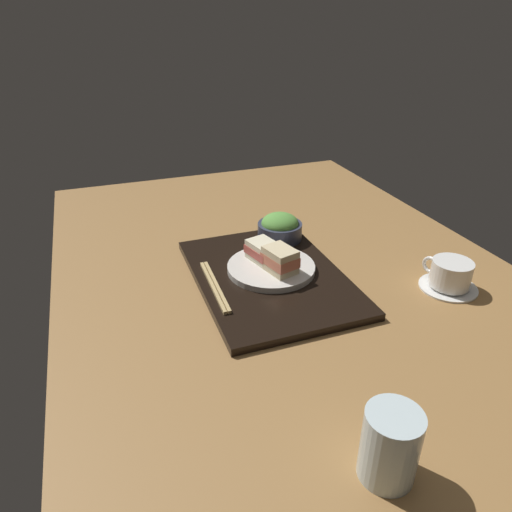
{
  "coord_description": "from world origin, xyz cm",
  "views": [
    {
      "loc": [
        87.17,
        -37.9,
        53.04
      ],
      "look_at": [
        2.8,
        -7.27,
        5.0
      ],
      "focal_mm": 32.98,
      "sensor_mm": 36.0,
      "label": 1
    }
  ],
  "objects": [
    {
      "name": "sandwich_plate",
      "position": [
        4.35,
        -4.32,
        2.35
      ],
      "size": [
        19.19,
        19.19,
        1.34
      ],
      "primitive_type": "cylinder",
      "color": "silver",
      "rests_on": "serving_tray"
    },
    {
      "name": "ground_plane",
      "position": [
        0.0,
        0.0,
        -1.5
      ],
      "size": [
        140.0,
        100.0,
        3.0
      ],
      "primitive_type": "cube",
      "color": "olive"
    },
    {
      "name": "chopsticks_pair",
      "position": [
        6.99,
        -17.86,
        2.03
      ],
      "size": [
        20.2,
        2.11,
        0.7
      ],
      "color": "tan",
      "rests_on": "serving_tray"
    },
    {
      "name": "serving_tray",
      "position": [
        5.45,
        -5.3,
        0.84
      ],
      "size": [
        43.26,
        30.54,
        1.68
      ],
      "primitive_type": "cube",
      "color": "black",
      "rests_on": "ground_plane"
    },
    {
      "name": "coffee_cup",
      "position": [
        21.37,
        29.27,
        3.01
      ],
      "size": [
        12.47,
        12.02,
        6.37
      ],
      "color": "white",
      "rests_on": "ground_plane"
    },
    {
      "name": "salad_bowl",
      "position": [
        -9.73,
        3.52,
        4.67
      ],
      "size": [
        10.91,
        10.91,
        6.61
      ],
      "color": "#33384C",
      "rests_on": "serving_tray"
    },
    {
      "name": "drinking_glass",
      "position": [
        55.18,
        -8.7,
        5.11
      ],
      "size": [
        7.27,
        7.27,
        10.22
      ],
      "primitive_type": "cylinder",
      "color": "silver",
      "rests_on": "ground_plane"
    },
    {
      "name": "sandwich_far",
      "position": [
        7.3,
        -3.5,
        5.64
      ],
      "size": [
        8.32,
        6.96,
        5.24
      ],
      "color": "beige",
      "rests_on": "sandwich_plate"
    },
    {
      "name": "sandwich_near",
      "position": [
        1.41,
        -5.14,
        5.18
      ],
      "size": [
        8.42,
        7.11,
        4.34
      ],
      "color": "#EFE5C1",
      "rests_on": "sandwich_plate"
    }
  ]
}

